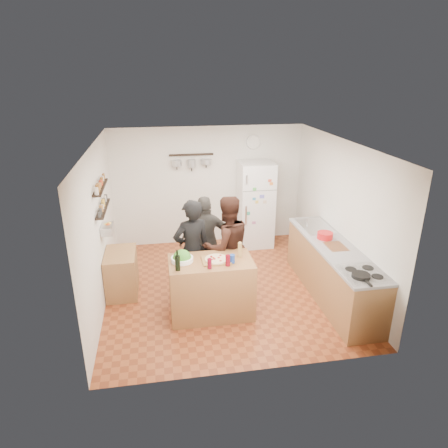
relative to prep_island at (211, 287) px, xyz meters
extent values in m
plane|color=brown|center=(0.34, 0.74, -0.46)|extent=(4.20, 4.20, 0.00)
plane|color=white|center=(0.34, 0.74, 2.04)|extent=(4.20, 4.20, 0.00)
plane|color=silver|center=(0.34, 2.84, 0.79)|extent=(4.00, 0.00, 4.00)
plane|color=silver|center=(-1.66, 0.74, 0.79)|extent=(0.00, 4.20, 4.20)
plane|color=silver|center=(2.34, 0.74, 0.79)|extent=(0.00, 4.20, 4.20)
cube|color=#8E5E34|center=(0.00, 0.00, 0.00)|extent=(1.25, 0.72, 0.91)
cube|color=brown|center=(0.08, -0.02, 0.47)|extent=(0.42, 0.34, 0.02)
cylinder|color=beige|center=(0.08, -0.02, 0.48)|extent=(0.34, 0.34, 0.02)
cylinder|color=white|center=(-0.42, 0.05, 0.49)|extent=(0.33, 0.33, 0.07)
cylinder|color=black|center=(-0.50, -0.22, 0.56)|extent=(0.07, 0.07, 0.22)
cylinder|color=#5B0719|center=(-0.05, -0.24, 0.53)|extent=(0.06, 0.06, 0.15)
cylinder|color=#620813|center=(0.22, -0.20, 0.54)|extent=(0.07, 0.07, 0.16)
cylinder|color=#A68045|center=(0.45, 0.05, 0.56)|extent=(0.06, 0.06, 0.20)
cylinder|color=navy|center=(0.30, -0.12, 0.52)|extent=(0.08, 0.08, 0.13)
imported|color=black|center=(-0.23, 0.53, 0.40)|extent=(0.71, 0.57, 1.70)
imported|color=black|center=(0.34, 0.56, 0.41)|extent=(0.97, 0.84, 1.72)
imported|color=#312E2B|center=(0.06, 1.01, 0.34)|extent=(0.96, 0.47, 1.59)
cube|color=#9E7042|center=(2.04, 0.19, -0.01)|extent=(0.63, 2.63, 0.90)
cube|color=white|center=(2.04, -0.76, 0.46)|extent=(0.60, 0.62, 0.02)
cylinder|color=black|center=(1.94, -0.86, 0.49)|extent=(0.25, 0.25, 0.05)
cube|color=silver|center=(2.04, 1.04, 0.46)|extent=(0.50, 0.80, 0.03)
cube|color=#955B36|center=(2.04, 0.15, 0.46)|extent=(0.30, 0.40, 0.02)
cylinder|color=red|center=(1.99, 0.48, 0.52)|extent=(0.26, 0.26, 0.11)
cube|color=white|center=(1.29, 2.49, 0.45)|extent=(0.70, 0.68, 1.80)
cylinder|color=silver|center=(1.29, 2.82, 1.69)|extent=(0.30, 0.03, 0.30)
cube|color=black|center=(-1.59, 0.94, 1.04)|extent=(0.12, 1.00, 0.02)
cube|color=black|center=(-1.59, 0.94, 1.40)|extent=(0.12, 1.00, 0.02)
cube|color=silver|center=(-1.56, 0.94, 0.69)|extent=(0.18, 0.35, 0.14)
cube|color=#9D6A41|center=(-1.40, 0.88, -0.09)|extent=(0.50, 0.80, 0.73)
cube|color=black|center=(-0.01, 2.74, 1.49)|extent=(0.90, 0.04, 0.04)
camera|label=1|loc=(-0.70, -5.28, 3.10)|focal=32.00mm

